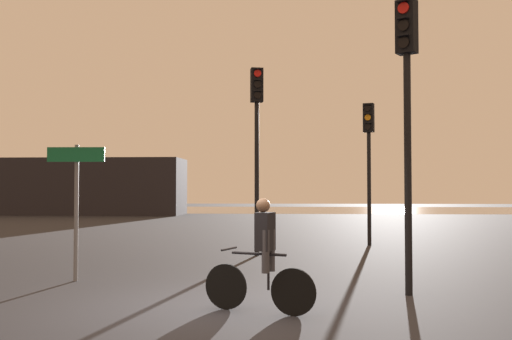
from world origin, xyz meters
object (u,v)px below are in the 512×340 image
object	(u,v)px
traffic_light_near_right	(407,91)
direction_sign_post	(76,192)
distant_building	(76,187)
traffic_light_far_right	(369,147)
traffic_light_center	(257,126)
cyclist	(263,255)

from	to	relation	value
traffic_light_near_right	direction_sign_post	xyz separation A→B (m)	(-6.04, 1.07, -1.70)
distant_building	traffic_light_far_right	distance (m)	26.69
traffic_light_near_right	traffic_light_far_right	xyz separation A→B (m)	(0.52, 8.32, -0.31)
direction_sign_post	traffic_light_center	bearing A→B (deg)	-129.09
distant_building	cyclist	world-z (taller)	distant_building
traffic_light_center	traffic_light_far_right	distance (m)	4.45
distant_building	traffic_light_center	xyz separation A→B (m)	(13.78, -23.36, 1.50)
direction_sign_post	traffic_light_far_right	bearing A→B (deg)	-134.60
traffic_light_center	direction_sign_post	size ratio (longest dim) A/B	1.91
cyclist	traffic_light_center	bearing A→B (deg)	25.31
traffic_light_far_right	direction_sign_post	size ratio (longest dim) A/B	1.70
distant_building	cyclist	xyz separation A→B (m)	(14.26, -30.27, -1.09)
traffic_light_far_right	direction_sign_post	world-z (taller)	traffic_light_far_right
distant_building	direction_sign_post	size ratio (longest dim) A/B	5.67
distant_building	traffic_light_center	distance (m)	27.17
traffic_light_far_right	traffic_light_near_right	bearing A→B (deg)	105.98
traffic_light_near_right	cyclist	size ratio (longest dim) A/B	3.04
traffic_light_center	direction_sign_post	bearing A→B (deg)	41.27
traffic_light_far_right	direction_sign_post	distance (m)	9.87
traffic_light_near_right	traffic_light_center	distance (m)	6.09
traffic_light_center	direction_sign_post	world-z (taller)	traffic_light_center
traffic_light_far_right	cyclist	world-z (taller)	traffic_light_far_right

